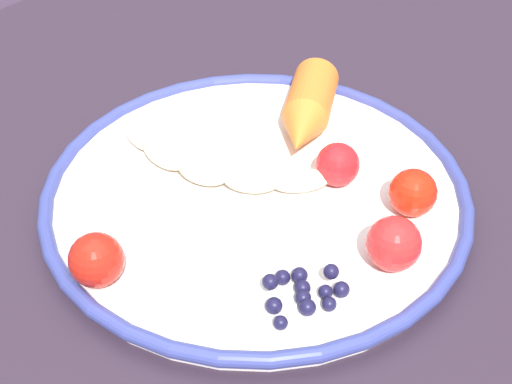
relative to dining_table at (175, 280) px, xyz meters
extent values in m
cube|color=#2D202F|center=(0.00, 0.00, 0.07)|extent=(1.23, 0.78, 0.03)
cube|color=#261B34|center=(0.56, 0.33, -0.29)|extent=(0.05, 0.05, 0.70)
cylinder|color=white|center=(0.05, -0.05, 0.09)|extent=(0.33, 0.33, 0.01)
torus|color=#37408B|center=(0.05, -0.05, 0.10)|extent=(0.35, 0.35, 0.01)
ellipsoid|color=beige|center=(0.03, 0.07, 0.11)|extent=(0.03, 0.05, 0.02)
ellipsoid|color=beige|center=(0.03, 0.03, 0.11)|extent=(0.03, 0.05, 0.02)
ellipsoid|color=beige|center=(0.03, -0.01, 0.11)|extent=(0.04, 0.05, 0.03)
ellipsoid|color=beige|center=(0.05, -0.04, 0.11)|extent=(0.05, 0.05, 0.02)
ellipsoid|color=beige|center=(0.08, -0.07, 0.11)|extent=(0.05, 0.05, 0.02)
cylinder|color=orange|center=(0.16, -0.01, 0.12)|extent=(0.08, 0.07, 0.04)
cone|color=orange|center=(0.11, -0.04, 0.12)|extent=(0.06, 0.06, 0.04)
sphere|color=#191638|center=(-0.01, -0.17, 0.10)|extent=(0.01, 0.01, 0.01)
sphere|color=#191638|center=(-0.01, -0.15, 0.10)|extent=(0.01, 0.01, 0.01)
sphere|color=#191638|center=(0.01, -0.17, 0.10)|extent=(0.01, 0.01, 0.01)
sphere|color=#191638|center=(-0.02, -0.16, 0.10)|extent=(0.01, 0.01, 0.01)
sphere|color=#191638|center=(0.00, -0.14, 0.10)|extent=(0.01, 0.01, 0.01)
sphere|color=#191638|center=(-0.01, -0.13, 0.10)|extent=(0.01, 0.01, 0.01)
sphere|color=#191638|center=(0.00, -0.16, 0.10)|extent=(0.01, 0.01, 0.01)
sphere|color=#191638|center=(-0.01, -0.15, 0.10)|extent=(0.01, 0.01, 0.01)
sphere|color=#191638|center=(-0.04, -0.15, 0.10)|extent=(0.01, 0.01, 0.01)
sphere|color=#191638|center=(-0.03, -0.14, 0.10)|extent=(0.01, 0.01, 0.01)
sphere|color=#191638|center=(0.01, -0.16, 0.11)|extent=(0.01, 0.01, 0.01)
sphere|color=#191638|center=(-0.02, -0.13, 0.11)|extent=(0.01, 0.01, 0.01)
sphere|color=red|center=(0.06, -0.18, 0.12)|extent=(0.04, 0.04, 0.04)
sphere|color=red|center=(-0.09, -0.03, 0.12)|extent=(0.04, 0.04, 0.04)
sphere|color=red|center=(0.11, -0.09, 0.12)|extent=(0.04, 0.04, 0.04)
sphere|color=red|center=(0.12, -0.15, 0.12)|extent=(0.04, 0.04, 0.04)
camera|label=1|loc=(-0.30, -0.37, 0.51)|focal=54.81mm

